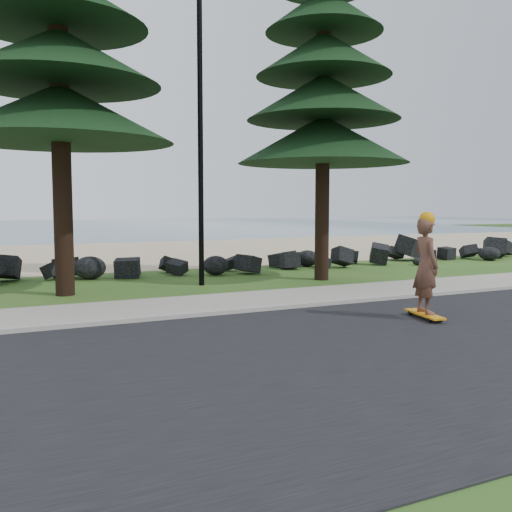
% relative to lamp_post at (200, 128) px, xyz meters
% --- Properties ---
extents(ground, '(160.00, 160.00, 0.00)m').
position_rel_lamp_post_xyz_m(ground, '(0.00, -3.20, -4.13)').
color(ground, '#274F18').
rests_on(ground, ground).
extents(road, '(160.00, 7.00, 0.02)m').
position_rel_lamp_post_xyz_m(road, '(0.00, -7.70, -4.12)').
color(road, black).
rests_on(road, ground).
extents(kerb, '(160.00, 0.20, 0.10)m').
position_rel_lamp_post_xyz_m(kerb, '(0.00, -4.10, -4.08)').
color(kerb, '#A5A094').
rests_on(kerb, ground).
extents(sidewalk, '(160.00, 2.00, 0.08)m').
position_rel_lamp_post_xyz_m(sidewalk, '(0.00, -3.00, -4.09)').
color(sidewalk, gray).
rests_on(sidewalk, ground).
extents(beach_sand, '(160.00, 15.00, 0.01)m').
position_rel_lamp_post_xyz_m(beach_sand, '(0.00, 11.30, -4.13)').
color(beach_sand, tan).
rests_on(beach_sand, ground).
extents(ocean, '(160.00, 58.00, 0.01)m').
position_rel_lamp_post_xyz_m(ocean, '(0.00, 47.80, -4.13)').
color(ocean, '#395F6D').
rests_on(ocean, ground).
extents(seawall_boulders, '(60.00, 2.40, 1.10)m').
position_rel_lamp_post_xyz_m(seawall_boulders, '(0.00, 2.40, -4.13)').
color(seawall_boulders, black).
rests_on(seawall_boulders, ground).
extents(lamp_post, '(0.25, 0.14, 8.14)m').
position_rel_lamp_post_xyz_m(lamp_post, '(0.00, 0.00, 0.00)').
color(lamp_post, black).
rests_on(lamp_post, ground).
extents(skateboarder, '(0.55, 1.10, 1.98)m').
position_rel_lamp_post_xyz_m(skateboarder, '(2.13, -6.15, -3.14)').
color(skateboarder, orange).
rests_on(skateboarder, ground).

